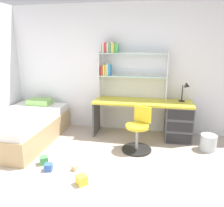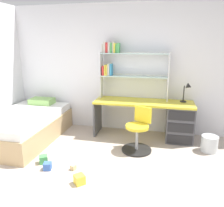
{
  "view_description": "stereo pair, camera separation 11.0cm",
  "coord_description": "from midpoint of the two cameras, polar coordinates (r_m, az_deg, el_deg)",
  "views": [
    {
      "loc": [
        0.53,
        -2.17,
        1.83
      ],
      "look_at": [
        -0.18,
        1.44,
        0.84
      ],
      "focal_mm": 36.09,
      "sensor_mm": 36.0,
      "label": 1
    },
    {
      "loc": [
        0.64,
        -2.15,
        1.83
      ],
      "look_at": [
        -0.18,
        1.44,
        0.84
      ],
      "focal_mm": 36.09,
      "sensor_mm": 36.0,
      "label": 2
    }
  ],
  "objects": [
    {
      "name": "desk_lamp",
      "position": [
        4.48,
        17.6,
        3.52
      ],
      "size": [
        0.2,
        0.17,
        0.38
      ],
      "color": "black",
      "rests_on": "desk"
    },
    {
      "name": "ground_plane",
      "position": [
        2.89,
        -3.41,
        -24.39
      ],
      "size": [
        6.06,
        5.88,
        0.02
      ],
      "primitive_type": "cube",
      "color": "#B2A393"
    },
    {
      "name": "waste_bin",
      "position": [
        4.33,
        22.53,
        -9.1
      ],
      "size": [
        0.28,
        0.28,
        0.28
      ],
      "primitive_type": "cylinder",
      "color": "silver",
      "rests_on": "ground_plane"
    },
    {
      "name": "bookshelf_hutch",
      "position": [
        4.53,
        1.82,
        9.95
      ],
      "size": [
        1.36,
        0.22,
        1.12
      ],
      "color": "silver",
      "rests_on": "desk"
    },
    {
      "name": "toy_block_blue_1",
      "position": [
        3.59,
        -16.69,
        -15.19
      ],
      "size": [
        0.13,
        0.13,
        0.11
      ],
      "primitive_type": "cube",
      "rotation": [
        0.0,
        0.0,
        0.25
      ],
      "color": "#3860B7",
      "rests_on": "ground_plane"
    },
    {
      "name": "toy_block_yellow_0",
      "position": [
        3.2,
        -8.71,
        -18.6
      ],
      "size": [
        0.18,
        0.18,
        0.13
      ],
      "primitive_type": "cube",
      "rotation": [
        0.0,
        0.0,
        2.35
      ],
      "color": "gold",
      "rests_on": "ground_plane"
    },
    {
      "name": "swivel_chair",
      "position": [
        3.97,
        5.78,
        -7.69
      ],
      "size": [
        0.52,
        0.52,
        0.76
      ],
      "color": "black",
      "rests_on": "ground_plane"
    },
    {
      "name": "room_shell",
      "position": [
        3.91,
        -17.25,
        6.62
      ],
      "size": [
        6.06,
        5.88,
        2.59
      ],
      "color": "silver",
      "rests_on": "ground_plane"
    },
    {
      "name": "toy_block_green_2",
      "position": [
        3.78,
        -17.72,
        -13.56
      ],
      "size": [
        0.17,
        0.17,
        0.12
      ],
      "primitive_type": "cube",
      "rotation": [
        0.0,
        0.0,
        0.56
      ],
      "color": "#479E51",
      "rests_on": "ground_plane"
    },
    {
      "name": "bed_platform",
      "position": [
        4.68,
        -22.17,
        -5.53
      ],
      "size": [
        1.17,
        1.9,
        0.65
      ],
      "color": "tan",
      "rests_on": "ground_plane"
    },
    {
      "name": "toy_block_natural_3",
      "position": [
        3.52,
        -10.41,
        -15.79
      ],
      "size": [
        0.09,
        0.09,
        0.07
      ],
      "primitive_type": "cube",
      "rotation": [
        0.0,
        0.0,
        2.79
      ],
      "color": "tan",
      "rests_on": "ground_plane"
    },
    {
      "name": "desk",
      "position": [
        4.51,
        13.34,
        -3.67
      ],
      "size": [
        1.91,
        0.59,
        0.73
      ],
      "color": "gold",
      "rests_on": "ground_plane"
    }
  ]
}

